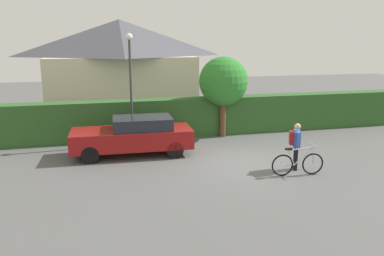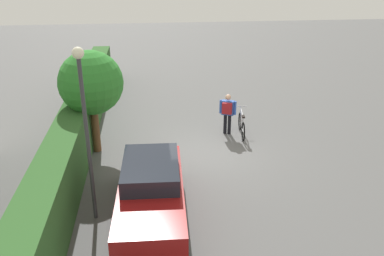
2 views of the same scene
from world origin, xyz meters
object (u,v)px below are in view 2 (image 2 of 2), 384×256
object	(u,v)px
bicycle	(242,125)
tree_kerbside	(91,83)
parked_car_near	(151,191)
person_rider	(228,111)
street_lamp	(85,115)

from	to	relation	value
bicycle	tree_kerbside	distance (m)	5.85
parked_car_near	bicycle	size ratio (longest dim) A/B	2.60
parked_car_near	person_rider	bearing A→B (deg)	-30.58
street_lamp	person_rider	bearing A→B (deg)	-41.84
bicycle	street_lamp	xyz separation A→B (m)	(-4.86, 5.04, 2.52)
parked_car_near	bicycle	distance (m)	6.08
bicycle	person_rider	world-z (taller)	person_rider
person_rider	street_lamp	distance (m)	7.03
parked_car_near	street_lamp	size ratio (longest dim) A/B	1.00
bicycle	parked_car_near	bearing A→B (deg)	144.24
bicycle	street_lamp	distance (m)	7.44
parked_car_near	person_rider	world-z (taller)	person_rider
tree_kerbside	street_lamp	bearing A→B (deg)	-174.95
person_rider	tree_kerbside	distance (m)	5.19
bicycle	tree_kerbside	size ratio (longest dim) A/B	0.49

